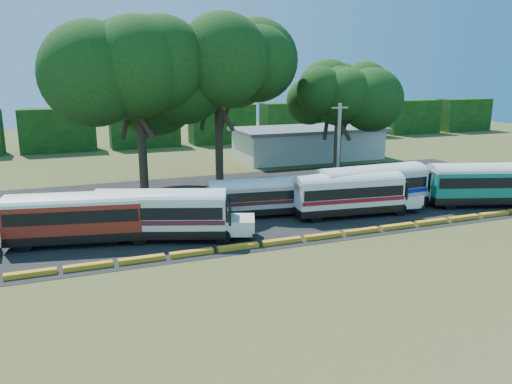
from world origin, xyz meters
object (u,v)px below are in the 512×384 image
object	(u,v)px
bus_red	(79,215)
tree_west	(138,71)
bus_cream_west	(165,211)
bus_white_red	(350,192)
bus_teal	(486,181)

from	to	relation	value
bus_red	tree_west	xyz separation A→B (m)	(6.08, 13.12, 9.04)
bus_red	bus_cream_west	world-z (taller)	bus_cream_west
bus_cream_west	bus_white_red	world-z (taller)	bus_cream_west
bus_cream_west	bus_teal	size ratio (longest dim) A/B	0.95
bus_teal	tree_west	world-z (taller)	tree_west
bus_red	bus_cream_west	distance (m)	5.45
bus_red	bus_teal	world-z (taller)	bus_teal
bus_red	bus_teal	bearing A→B (deg)	7.28
bus_red	tree_west	size ratio (longest dim) A/B	0.69
bus_white_red	bus_cream_west	bearing A→B (deg)	-171.54
bus_teal	tree_west	xyz separation A→B (m)	(-25.76, 15.20, 8.93)
bus_red	bus_teal	distance (m)	31.90
bus_cream_west	bus_teal	distance (m)	26.54
bus_cream_west	bus_white_red	size ratio (longest dim) A/B	1.02
bus_cream_west	bus_teal	xyz separation A→B (m)	(26.52, -0.86, 0.12)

